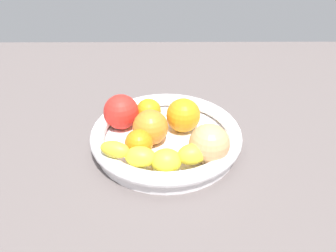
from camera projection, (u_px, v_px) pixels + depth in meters
kitchen_counter at (168, 151)px, 66.24cm from camera, size 120.00×120.00×3.00cm
fruit_bowl at (168, 136)px, 64.17cm from camera, size 29.10×29.10×4.35cm
banana_draped_left at (169, 155)px, 55.47cm from camera, size 7.32×23.03×5.37cm
orange_front at (141, 143)px, 59.03cm from camera, size 5.09×5.09×5.09cm
orange_mid_left at (185, 115)px, 65.33cm from camera, size 6.79×6.79×6.79cm
orange_mid_right at (152, 127)px, 61.82cm from camera, size 6.73×6.73×6.73cm
orange_rear at (150, 111)px, 68.23cm from camera, size 5.19×5.19×5.19cm
tomato_red at (123, 112)px, 66.15cm from camera, size 7.06×7.06×7.06cm
peach_blush at (211, 144)px, 57.10cm from camera, size 7.19×7.19×7.19cm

